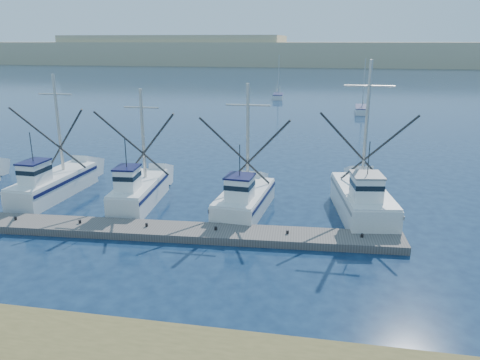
% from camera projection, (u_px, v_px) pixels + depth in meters
% --- Properties ---
extents(ground, '(500.00, 500.00, 0.00)m').
position_uv_depth(ground, '(272.00, 298.00, 20.08)').
color(ground, '#0C1C36').
rests_on(ground, ground).
extents(floating_dock, '(32.75, 4.07, 0.44)m').
position_uv_depth(floating_dock, '(113.00, 228.00, 26.94)').
color(floating_dock, '#5F5A55').
rests_on(floating_dock, ground).
extents(dune_ridge, '(360.00, 60.00, 10.00)m').
position_uv_depth(dune_ridge, '(326.00, 53.00, 216.47)').
color(dune_ridge, tan).
rests_on(dune_ridge, ground).
extents(trawler_fleet, '(32.27, 8.08, 9.52)m').
position_uv_depth(trawler_fleet, '(160.00, 192.00, 31.02)').
color(trawler_fleet, white).
rests_on(trawler_fleet, ground).
extents(sailboat_near, '(2.21, 6.20, 8.10)m').
position_uv_depth(sailboat_near, '(362.00, 110.00, 71.41)').
color(sailboat_near, white).
rests_on(sailboat_near, ground).
extents(sailboat_far, '(2.08, 4.81, 8.10)m').
position_uv_depth(sailboat_far, '(278.00, 96.00, 88.31)').
color(sailboat_far, white).
rests_on(sailboat_far, ground).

